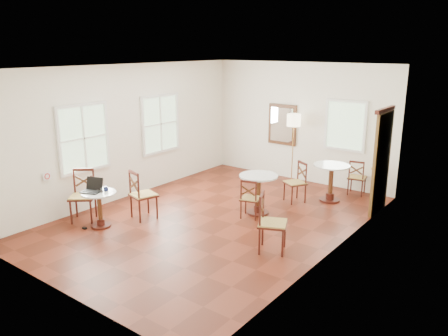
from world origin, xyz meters
name	(u,v)px	position (x,y,z in m)	size (l,w,h in m)	color
ground	(215,219)	(0.00, 0.00, 0.00)	(7.00, 7.00, 0.00)	#5C1F0F
room_shell	(221,124)	(-0.06, 0.27, 1.89)	(5.02, 7.02, 3.01)	white
cafe_table_near	(100,205)	(-1.51, -1.64, 0.43)	(0.66, 0.66, 0.70)	#411710
cafe_table_mid	(258,190)	(0.53, 0.77, 0.52)	(0.79, 0.79, 0.84)	#411710
cafe_table_back	(331,179)	(1.38, 2.42, 0.52)	(0.80, 0.80, 0.84)	#411710
chair_near_a	(142,195)	(-1.18, -0.85, 0.50)	(0.58, 0.58, 1.01)	#411710
chair_near_b	(83,196)	(-2.05, -1.63, 0.51)	(0.67, 0.67, 1.03)	#411710
chair_mid_a	(250,198)	(0.52, 0.49, 0.41)	(0.47, 0.47, 0.82)	#411710
chair_mid_b	(271,223)	(1.65, -0.57, 0.51)	(0.62, 0.62, 1.02)	#411710
chair_back_a	(357,177)	(1.68, 3.21, 0.42)	(0.44, 0.44, 0.84)	#411710
chair_back_b	(296,182)	(0.78, 1.92, 0.45)	(0.57, 0.57, 0.90)	#411710
floor_lamp	(294,125)	(0.00, 3.15, 1.49)	(0.34, 0.34, 1.76)	#BF8C3F
laptop	(93,188)	(-1.64, -1.68, 0.76)	(0.43, 0.39, 0.26)	black
mouse	(98,191)	(-1.55, -1.63, 0.72)	(0.10, 0.07, 0.04)	black
navy_mug	(106,189)	(-1.46, -1.51, 0.74)	(0.12, 0.08, 0.09)	#101535
water_glass	(101,190)	(-1.45, -1.62, 0.74)	(0.05, 0.05, 0.09)	white
power_adapter	(84,228)	(-1.66, -1.92, 0.02)	(0.09, 0.05, 0.04)	black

